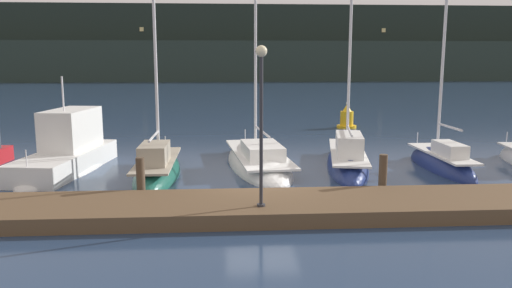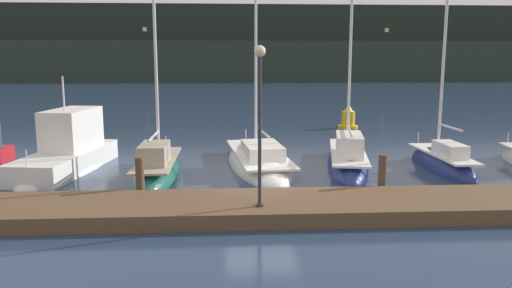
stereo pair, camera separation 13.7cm
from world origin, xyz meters
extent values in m
plane|color=navy|center=(0.00, 0.00, 0.00)|extent=(400.00, 400.00, 0.00)
cube|color=brown|center=(0.00, -2.49, 0.23)|extent=(30.69, 2.80, 0.45)
cylinder|color=#4C3D2D|center=(-3.99, -0.84, 0.73)|extent=(0.28, 0.28, 1.45)
cylinder|color=#4C3D2D|center=(3.99, -0.84, 0.72)|extent=(0.28, 0.28, 1.45)
ellipsoid|color=white|center=(-7.79, 3.82, 0.00)|extent=(3.24, 7.17, 0.92)
cube|color=white|center=(-7.79, 3.82, 0.41)|extent=(2.96, 6.46, 0.83)
cube|color=silver|center=(-7.68, 4.50, 1.66)|extent=(1.95, 3.24, 1.66)
cube|color=black|center=(-7.47, 5.87, 1.91)|extent=(1.35, 0.51, 0.74)
cylinder|color=silver|center=(-7.77, 3.96, 3.18)|extent=(0.07, 0.07, 1.39)
cylinder|color=silver|center=(-8.23, 0.95, 1.13)|extent=(0.04, 0.04, 0.60)
ellipsoid|color=#195647|center=(-3.92, 2.74, 0.00)|extent=(1.70, 6.19, 1.59)
cube|color=#A39984|center=(-3.92, 2.74, 0.64)|extent=(1.42, 5.20, 0.08)
cube|color=#A39984|center=(-3.92, 2.00, 1.04)|extent=(1.01, 1.98, 0.73)
cylinder|color=silver|center=(-3.91, 3.23, 3.92)|extent=(0.12, 0.12, 6.56)
cylinder|color=silver|center=(-3.92, 1.99, 1.71)|extent=(0.10, 2.49, 0.09)
cylinder|color=silver|center=(-3.91, 5.58, 0.89)|extent=(0.04, 0.04, 0.50)
ellipsoid|color=white|center=(0.18, 4.30, 0.00)|extent=(3.21, 8.42, 1.65)
cube|color=silver|center=(0.18, 4.30, 0.55)|extent=(2.70, 7.07, 0.08)
cube|color=silver|center=(0.28, 3.32, 0.87)|extent=(1.69, 2.76, 0.55)
cylinder|color=silver|center=(0.12, 4.95, 5.72)|extent=(0.12, 0.12, 10.34)
cylinder|color=silver|center=(0.28, 3.36, 1.64)|extent=(0.41, 3.20, 0.09)
cylinder|color=silver|center=(-0.20, 8.06, 0.80)|extent=(0.04, 0.04, 0.50)
ellipsoid|color=navy|center=(4.01, 3.96, 0.00)|extent=(3.12, 7.68, 1.67)
cube|color=silver|center=(4.01, 3.96, 0.64)|extent=(2.62, 6.46, 0.08)
cube|color=silver|center=(3.84, 3.08, 1.11)|extent=(1.46, 2.55, 0.85)
cylinder|color=silver|center=(4.13, 4.55, 5.50)|extent=(0.12, 0.12, 9.73)
cylinder|color=silver|center=(3.84, 3.11, 1.68)|extent=(0.65, 2.89, 0.09)
cylinder|color=silver|center=(4.68, 7.35, 0.89)|extent=(0.04, 0.04, 0.50)
ellipsoid|color=navy|center=(7.80, 3.14, 0.00)|extent=(1.36, 5.64, 1.63)
cube|color=silver|center=(7.80, 3.14, 0.67)|extent=(1.14, 4.74, 0.08)
cube|color=silver|center=(7.81, 2.47, 0.97)|extent=(0.80, 1.81, 0.53)
cylinder|color=silver|center=(7.79, 3.59, 4.71)|extent=(0.12, 0.12, 8.08)
cylinder|color=silver|center=(7.80, 2.58, 1.86)|extent=(0.11, 2.03, 0.09)
cylinder|color=silver|center=(7.77, 5.73, 0.92)|extent=(0.04, 0.04, 0.50)
cylinder|color=silver|center=(12.20, 5.87, 0.88)|extent=(0.04, 0.04, 0.50)
cylinder|color=gold|center=(6.92, 15.73, 0.08)|extent=(1.30, 1.30, 0.16)
cylinder|color=gold|center=(6.92, 15.73, 0.63)|extent=(0.87, 0.87, 0.94)
cone|color=gold|center=(6.92, 15.73, 1.35)|extent=(0.61, 0.61, 0.50)
sphere|color=#F9EAB7|center=(6.92, 15.73, 1.65)|extent=(0.16, 0.16, 0.16)
cylinder|color=#2D2D33|center=(-0.26, -3.09, 0.48)|extent=(0.24, 0.24, 0.06)
cylinder|color=#2D2D33|center=(-0.26, -3.09, 2.58)|extent=(0.10, 0.10, 4.14)
sphere|color=#F9EAB7|center=(-0.26, -3.09, 4.79)|extent=(0.32, 0.32, 0.32)
cube|color=#1E2823|center=(0.00, 94.15, 7.61)|extent=(240.00, 16.00, 15.21)
cube|color=#26332C|center=(3.83, 84.15, 3.89)|extent=(144.00, 10.00, 7.78)
cube|color=#F4DB8C|center=(52.53, 86.10, 7.24)|extent=(0.80, 0.10, 0.80)
cube|color=#F4DB8C|center=(-17.61, 86.10, 3.68)|extent=(0.80, 0.10, 0.80)
cube|color=#F4DB8C|center=(-17.17, 86.10, 10.16)|extent=(0.80, 0.10, 0.80)
cube|color=#F4DB8C|center=(-25.12, 86.10, 5.82)|extent=(0.80, 0.10, 0.80)
cube|color=#F4DB8C|center=(26.64, 86.10, 1.63)|extent=(0.80, 0.10, 0.80)
cube|color=#F4DB8C|center=(34.96, 86.10, 4.97)|extent=(0.80, 0.10, 0.80)
cube|color=#F4DB8C|center=(-2.25, 86.10, 1.46)|extent=(0.80, 0.10, 0.80)
cube|color=#F4DB8C|center=(31.96, 86.10, 10.14)|extent=(0.80, 0.10, 0.80)
cube|color=#F4DB8C|center=(-8.38, 86.10, 6.77)|extent=(0.80, 0.10, 0.80)
camera|label=1|loc=(-1.33, -16.72, 4.62)|focal=35.00mm
camera|label=2|loc=(-1.20, -16.73, 4.62)|focal=35.00mm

